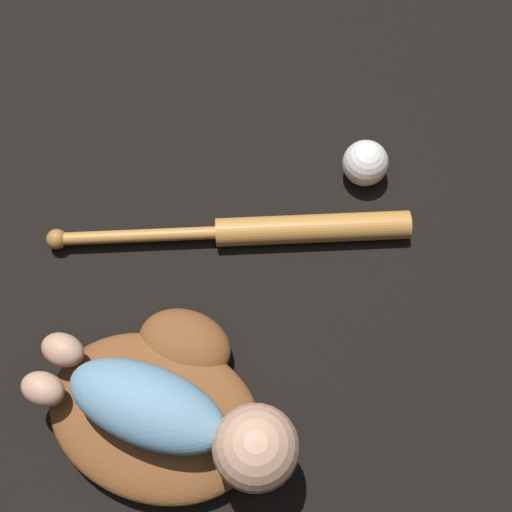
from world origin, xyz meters
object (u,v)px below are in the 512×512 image
baby_figure (182,419)px  baseball (365,163)px  baseball_glove (160,403)px  baseball_bat (277,230)px

baby_figure → baseball: baby_figure is taller
baseball_glove → baseball_bat: 0.33m
baseball_bat → baseball: size_ratio=7.00×
baseball_bat → baseball_glove: bearing=-97.8°
baseball_glove → baby_figure: bearing=-17.9°
baseball_glove → baseball: (0.13, 0.49, 0.00)m
baseball_glove → baseball_bat: (0.04, 0.33, -0.01)m
baseball_glove → baseball_bat: size_ratio=0.62×
baseball → baby_figure: bearing=-99.0°
baby_figure → baseball: bearing=81.0°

